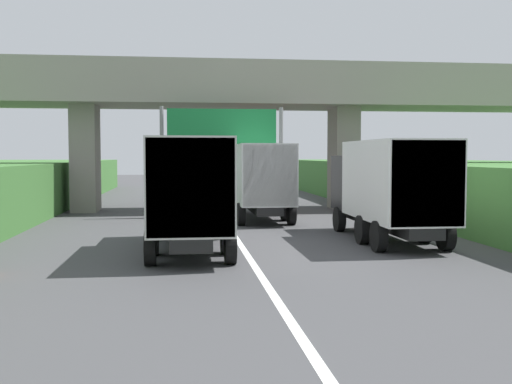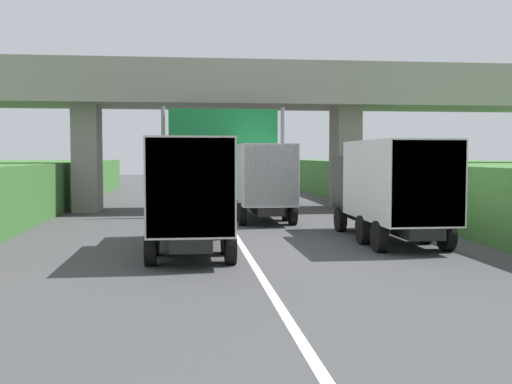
# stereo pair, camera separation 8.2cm
# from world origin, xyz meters

# --- Properties ---
(lane_centre_stripe) EXTENTS (0.20, 101.27, 0.01)m
(lane_centre_stripe) POSITION_xyz_m (0.00, 30.63, 0.00)
(lane_centre_stripe) COLOR white
(lane_centre_stripe) RESTS_ON ground
(overpass_bridge) EXTENTS (40.00, 4.80, 7.76)m
(overpass_bridge) POSITION_xyz_m (0.00, 38.29, 5.85)
(overpass_bridge) COLOR gray
(overpass_bridge) RESTS_ON ground
(overhead_highway_sign) EXTENTS (5.88, 0.18, 5.26)m
(overhead_highway_sign) POSITION_xyz_m (0.00, 34.56, 3.88)
(overhead_highway_sign) COLOR slate
(overhead_highway_sign) RESTS_ON ground
(truck_silver) EXTENTS (2.44, 7.30, 3.44)m
(truck_silver) POSITION_xyz_m (-1.69, 24.07, 1.93)
(truck_silver) COLOR black
(truck_silver) RESTS_ON ground
(truck_black) EXTENTS (2.44, 7.30, 3.44)m
(truck_black) POSITION_xyz_m (5.11, 25.57, 1.93)
(truck_black) COLOR black
(truck_black) RESTS_ON ground
(truck_red) EXTENTS (2.44, 7.30, 3.44)m
(truck_red) POSITION_xyz_m (1.62, 33.11, 1.93)
(truck_red) COLOR black
(truck_red) RESTS_ON ground
(car_white) EXTENTS (1.86, 4.10, 1.72)m
(car_white) POSITION_xyz_m (-1.75, 49.90, 0.86)
(car_white) COLOR silver
(car_white) RESTS_ON ground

